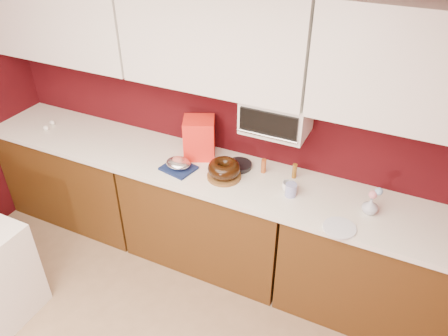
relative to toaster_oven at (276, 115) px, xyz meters
name	(u,v)px	position (x,y,z in m)	size (l,w,h in m)	color
wall_back	(226,110)	(-0.45, 0.15, -0.12)	(4.00, 0.02, 2.50)	#3E080C
base_cabinet_left	(81,176)	(-1.78, -0.17, -0.95)	(1.31, 0.58, 0.86)	#4B2C0F
base_cabinet_center	(209,217)	(-0.45, -0.17, -0.95)	(1.31, 0.58, 0.86)	#4B2C0F
base_cabinet_right	(378,270)	(0.88, -0.17, -0.95)	(1.31, 0.58, 0.86)	#4B2C0F
countertop	(208,171)	(-0.45, -0.17, -0.49)	(4.00, 0.62, 0.04)	white
upper_cabinet_left	(59,14)	(-1.78, -0.02, 0.48)	(1.31, 0.33, 0.70)	white
upper_cabinet_center	(215,37)	(-0.45, -0.02, 0.48)	(1.31, 0.33, 0.70)	white
upper_cabinet_right	(434,70)	(0.88, -0.02, 0.48)	(1.31, 0.33, 0.70)	white
toaster_oven	(276,115)	(0.00, 0.00, 0.00)	(0.45, 0.30, 0.25)	white
toaster_oven_door	(268,125)	(0.00, -0.16, 0.00)	(0.40, 0.02, 0.18)	black
toaster_oven_handle	(267,136)	(0.00, -0.18, -0.07)	(0.02, 0.02, 0.42)	silver
cake_base	(224,176)	(-0.29, -0.22, -0.46)	(0.25, 0.25, 0.02)	brown
bundt_cake	(224,168)	(-0.29, -0.22, -0.39)	(0.24, 0.24, 0.10)	black
navy_towel	(179,168)	(-0.65, -0.27, -0.47)	(0.24, 0.20, 0.02)	#132049
foil_ham_nest	(178,163)	(-0.65, -0.27, -0.42)	(0.19, 0.16, 0.07)	white
roasted_ham	(178,160)	(-0.65, -0.27, -0.40)	(0.09, 0.08, 0.06)	#C5665A
pandoro_box	(199,138)	(-0.60, -0.02, -0.32)	(0.23, 0.21, 0.32)	red
dark_pan	(239,165)	(-0.25, -0.05, -0.46)	(0.19, 0.19, 0.03)	black
coffee_mug	(289,186)	(0.19, -0.18, -0.43)	(0.09, 0.09, 0.10)	white
blue_jar	(291,190)	(0.21, -0.21, -0.43)	(0.08, 0.08, 0.09)	#1B2C97
flower_vase	(370,205)	(0.73, -0.17, -0.41)	(0.08, 0.08, 0.12)	#AFB8C7
flower_pink	(373,195)	(0.73, -0.17, -0.33)	(0.05, 0.05, 0.05)	pink
flower_blue	(379,191)	(0.76, -0.15, -0.30)	(0.05, 0.05, 0.05)	#82ACD1
china_plate	(340,228)	(0.60, -0.40, -0.47)	(0.21, 0.21, 0.01)	white
amber_bottle	(264,166)	(-0.06, -0.03, -0.42)	(0.04, 0.04, 0.11)	#96461B
egg_left	(46,128)	(-1.99, -0.24, -0.45)	(0.05, 0.04, 0.04)	white
egg_right	(52,123)	(-2.01, -0.14, -0.45)	(0.06, 0.04, 0.04)	silver
amber_bottle_tall	(294,171)	(0.17, 0.00, -0.42)	(0.03, 0.03, 0.11)	brown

